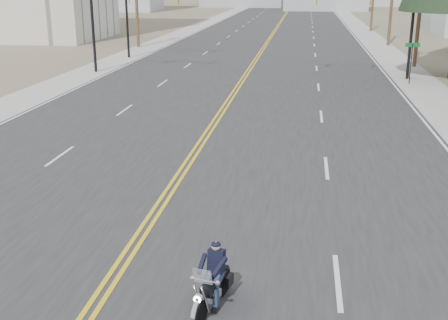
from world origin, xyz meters
The scene contains 7 objects.
road centered at (0.00, 70.00, 0.01)m, with size 20.00×200.00×0.01m, color #303033.
sidewalk_left centered at (-11.50, 70.00, 0.01)m, with size 3.00×200.00×0.01m, color #A5A5A0.
sidewalk_right centered at (11.50, 70.00, 0.01)m, with size 3.00×200.00×0.01m, color #A5A5A0.
traffic_mast_left centered at (-8.98, 32.00, 4.94)m, with size 7.10×0.26×7.00m.
traffic_mast_right centered at (8.98, 32.00, 4.94)m, with size 7.10×0.26×7.00m.
street_sign centered at (10.80, 30.00, 1.80)m, with size 0.90×0.06×2.62m.
motorcyclist centered at (2.41, 2.53, 0.71)m, with size 0.78×1.82×1.42m, color black, non-canonical shape.
Camera 1 is at (4.06, -7.27, 6.40)m, focal length 45.00 mm.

